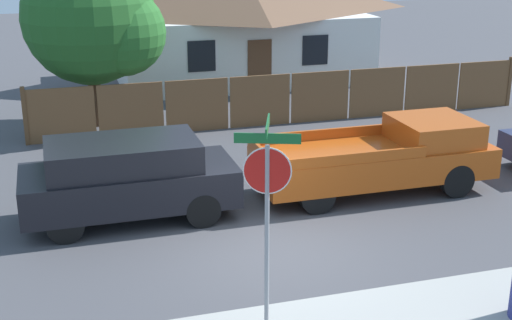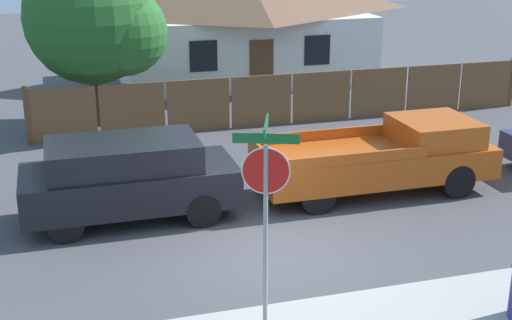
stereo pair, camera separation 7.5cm
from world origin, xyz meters
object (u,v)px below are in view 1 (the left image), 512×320
at_px(oak_tree, 96,21).
at_px(orange_pickup, 383,157).
at_px(house, 239,18).
at_px(red_suv, 128,177).
at_px(stop_sign, 267,194).

height_order(oak_tree, orange_pickup, oak_tree).
relative_size(house, orange_pickup, 1.86).
bearing_deg(orange_pickup, red_suv, -179.81).
bearing_deg(orange_pickup, house, 89.83).
height_order(house, orange_pickup, house).
xyz_separation_m(red_suv, orange_pickup, (5.94, -0.00, -0.12)).
xyz_separation_m(oak_tree, red_suv, (-0.12, -7.55, -2.28)).
bearing_deg(house, stop_sign, -104.03).
height_order(house, stop_sign, house).
bearing_deg(house, red_suv, -114.68).
bearing_deg(red_suv, stop_sign, -74.02).
relative_size(house, oak_tree, 1.93).
bearing_deg(stop_sign, oak_tree, 116.32).
bearing_deg(orange_pickup, oak_tree, 127.81).
distance_m(red_suv, orange_pickup, 5.94).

